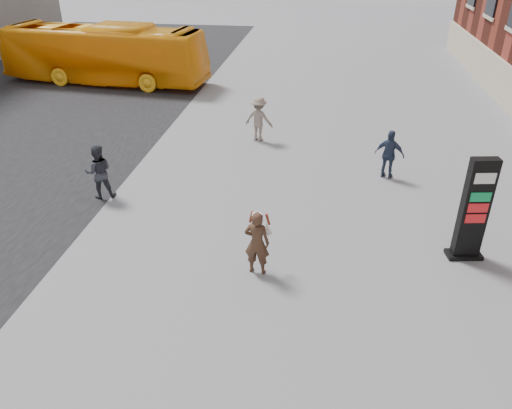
# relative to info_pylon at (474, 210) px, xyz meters

# --- Properties ---
(ground) EXTENTS (100.00, 100.00, 0.00)m
(ground) POSITION_rel_info_pylon_xyz_m (-4.94, -2.08, -1.33)
(ground) COLOR #9E9EA3
(info_pylon) EXTENTS (0.91, 0.55, 2.65)m
(info_pylon) POSITION_rel_info_pylon_xyz_m (0.00, 0.00, 0.00)
(info_pylon) COLOR black
(info_pylon) RESTS_ON ground
(woman) EXTENTS (0.65, 0.60, 1.63)m
(woman) POSITION_rel_info_pylon_xyz_m (-5.01, -1.33, -0.49)
(woman) COLOR #42271B
(woman) RESTS_ON ground
(bus) EXTENTS (10.97, 3.63, 3.00)m
(bus) POSITION_rel_info_pylon_xyz_m (-15.14, 14.18, 0.17)
(bus) COLOR #FEAA15
(bus) RESTS_ON road
(pedestrian_a) EXTENTS (1.00, 0.90, 1.67)m
(pedestrian_a) POSITION_rel_info_pylon_xyz_m (-10.20, 1.79, -0.49)
(pedestrian_a) COLOR #2E3039
(pedestrian_a) RESTS_ON ground
(pedestrian_b) EXTENTS (1.22, 0.89, 1.70)m
(pedestrian_b) POSITION_rel_info_pylon_xyz_m (-6.10, 7.11, -0.48)
(pedestrian_b) COLOR gray
(pedestrian_b) RESTS_ON ground
(pedestrian_c) EXTENTS (1.02, 0.66, 1.61)m
(pedestrian_c) POSITION_rel_info_pylon_xyz_m (-1.49, 4.38, -0.52)
(pedestrian_c) COLOR #2A374F
(pedestrian_c) RESTS_ON ground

